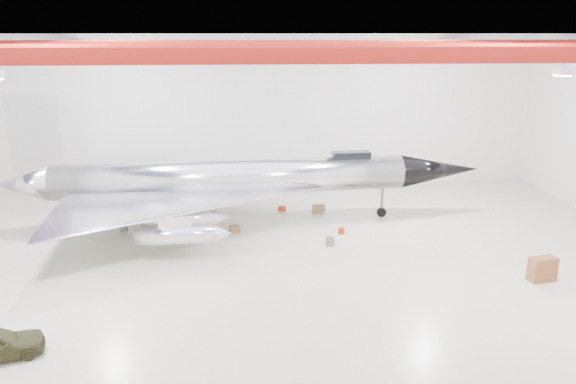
{
  "coord_description": "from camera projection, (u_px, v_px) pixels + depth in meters",
  "views": [
    {
      "loc": [
        -1.79,
        -25.94,
        11.05
      ],
      "look_at": [
        0.62,
        2.0,
        3.08
      ],
      "focal_mm": 35.0,
      "sensor_mm": 36.0,
      "label": 1
    }
  ],
  "objects": [
    {
      "name": "floor",
      "position": [
        279.0,
        262.0,
        28.03
      ],
      "size": [
        40.0,
        40.0,
        0.0
      ],
      "primitive_type": "plane",
      "color": "beige",
      "rests_on": "ground"
    },
    {
      "name": "wall_back",
      "position": [
        264.0,
        112.0,
        40.9
      ],
      "size": [
        40.0,
        0.0,
        40.0
      ],
      "primitive_type": "plane",
      "rotation": [
        1.57,
        0.0,
        0.0
      ],
      "color": "silver",
      "rests_on": "floor"
    },
    {
      "name": "ceiling",
      "position": [
        278.0,
        34.0,
        25.02
      ],
      "size": [
        40.0,
        40.0,
        0.0
      ],
      "primitive_type": "plane",
      "rotation": [
        3.14,
        0.0,
        0.0
      ],
      "color": "#0A0F38",
      "rests_on": "wall_back"
    },
    {
      "name": "ceiling_structure",
      "position": [
        278.0,
        50.0,
        25.21
      ],
      "size": [
        39.5,
        29.5,
        1.08
      ],
      "color": "maroon",
      "rests_on": "ceiling"
    },
    {
      "name": "jet_aircraft",
      "position": [
        231.0,
        182.0,
        33.08
      ],
      "size": [
        28.7,
        17.22,
        7.82
      ],
      "rotation": [
        0.0,
        0.0,
        0.05
      ],
      "color": "silver",
      "rests_on": "floor"
    },
    {
      "name": "desk",
      "position": [
        542.0,
        269.0,
        25.82
      ],
      "size": [
        1.32,
        0.82,
        1.13
      ],
      "primitive_type": "cube",
      "rotation": [
        0.0,
        0.0,
        0.17
      ],
      "color": "brown",
      "rests_on": "floor"
    },
    {
      "name": "crate_ply",
      "position": [
        212.0,
        225.0,
        32.9
      ],
      "size": [
        0.57,
        0.47,
        0.38
      ],
      "primitive_type": "cube",
      "rotation": [
        0.0,
        0.0,
        0.07
      ],
      "color": "olive",
      "rests_on": "floor"
    },
    {
      "name": "toolbox_red",
      "position": [
        282.0,
        208.0,
        36.11
      ],
      "size": [
        0.5,
        0.43,
        0.32
      ],
      "primitive_type": "cube",
      "rotation": [
        0.0,
        0.0,
        0.15
      ],
      "color": "#A32C10",
      "rests_on": "floor"
    },
    {
      "name": "engine_drum",
      "position": [
        330.0,
        242.0,
        30.2
      ],
      "size": [
        0.57,
        0.57,
        0.44
      ],
      "primitive_type": "cylinder",
      "rotation": [
        0.0,
        0.0,
        0.17
      ],
      "color": "#59595B",
      "rests_on": "floor"
    },
    {
      "name": "parts_bin",
      "position": [
        318.0,
        209.0,
        35.7
      ],
      "size": [
        0.73,
        0.61,
        0.48
      ],
      "primitive_type": "cube",
      "rotation": [
        0.0,
        0.0,
        -0.09
      ],
      "color": "olive",
      "rests_on": "floor"
    },
    {
      "name": "crate_small",
      "position": [
        124.0,
        228.0,
        32.51
      ],
      "size": [
        0.39,
        0.31,
        0.26
      ],
      "primitive_type": "cube",
      "rotation": [
        0.0,
        0.0,
        -0.04
      ],
      "color": "#59595B",
      "rests_on": "floor"
    },
    {
      "name": "tool_chest",
      "position": [
        341.0,
        231.0,
        32.02
      ],
      "size": [
        0.46,
        0.46,
        0.34
      ],
      "primitive_type": "cylinder",
      "rotation": [
        0.0,
        0.0,
        0.26
      ],
      "color": "#A32C10",
      "rests_on": "floor"
    },
    {
      "name": "oil_barrel",
      "position": [
        235.0,
        229.0,
        32.23
      ],
      "size": [
        0.64,
        0.55,
        0.39
      ],
      "primitive_type": "cube",
      "rotation": [
        0.0,
        0.0,
        0.21
      ],
      "color": "olive",
      "rests_on": "floor"
    },
    {
      "name": "spares_box",
      "position": [
        322.0,
        208.0,
        36.17
      ],
      "size": [
        0.48,
        0.48,
        0.4
      ],
      "primitive_type": "cylinder",
      "rotation": [
        0.0,
        0.0,
        0.08
      ],
      "color": "#59595B",
      "rests_on": "floor"
    }
  ]
}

